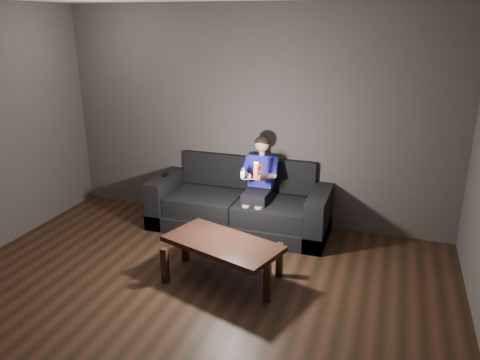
% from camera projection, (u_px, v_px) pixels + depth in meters
% --- Properties ---
extents(floor, '(5.00, 5.00, 0.00)m').
position_uv_depth(floor, '(165.00, 328.00, 3.98)').
color(floor, black).
rests_on(floor, ground).
extents(back_wall, '(5.00, 0.04, 2.70)m').
position_uv_depth(back_wall, '(253.00, 117.00, 5.79)').
color(back_wall, '#3E3736').
rests_on(back_wall, ground).
extents(sofa, '(2.20, 0.95, 0.85)m').
position_uv_depth(sofa, '(241.00, 206.00, 5.87)').
color(sofa, black).
rests_on(sofa, floor).
extents(child, '(0.44, 0.54, 1.08)m').
position_uv_depth(child, '(259.00, 177.00, 5.60)').
color(child, black).
rests_on(child, sofa).
extents(wii_remote_red, '(0.05, 0.08, 0.20)m').
position_uv_depth(wii_remote_red, '(256.00, 171.00, 5.14)').
color(wii_remote_red, '#EB3A05').
rests_on(wii_remote_red, child).
extents(nunchuk_white, '(0.05, 0.08, 0.14)m').
position_uv_depth(nunchuk_white, '(243.00, 173.00, 5.20)').
color(nunchuk_white, silver).
rests_on(nunchuk_white, child).
extents(wii_remote_black, '(0.06, 0.15, 0.03)m').
position_uv_depth(wii_remote_black, '(166.00, 174.00, 5.99)').
color(wii_remote_black, black).
rests_on(wii_remote_black, sofa).
extents(coffee_table, '(1.28, 0.91, 0.42)m').
position_uv_depth(coffee_table, '(223.00, 246.00, 4.63)').
color(coffee_table, black).
rests_on(coffee_table, floor).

